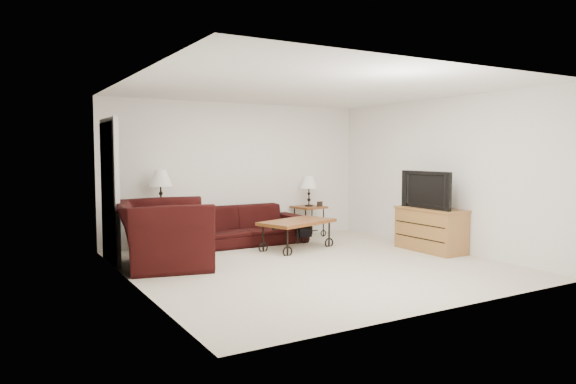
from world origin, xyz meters
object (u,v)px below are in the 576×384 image
Objects in this scene: sofa at (241,226)px; side_table_left at (162,230)px; lamp_right at (309,191)px; backpack at (301,229)px; television at (430,190)px; side_table_right at (309,221)px; tv_stand at (430,230)px; armchair at (164,234)px; coffee_table at (297,235)px; lamp_left at (161,190)px.

side_table_left is at bearing 172.46° from sofa.
lamp_right is 1.17× the size of backpack.
television is 2.34m from backpack.
television is (0.87, -2.29, 0.72)m from side_table_right.
sofa is 1.95× the size of tv_stand.
side_table_left is 1.14× the size of lamp_right.
coffee_table is at bearing -72.36° from armchair.
side_table_left is 1.14× the size of side_table_right.
lamp_right is at bearing -159.11° from television.
tv_stand is at bearing -91.55° from armchair.
backpack is (-0.53, -0.57, -0.04)m from side_table_right.
armchair is at bearing -104.38° from television.
side_table_left is 2.92m from lamp_right.
side_table_left is at bearing 180.00° from side_table_right.
side_table_left is 2.87m from side_table_right.
lamp_right is 2.51m from tv_stand.
coffee_table is at bearing -27.75° from lamp_left.
coffee_table is (1.98, -1.04, -0.75)m from lamp_left.
lamp_left is 2.52m from backpack.
television reaches higher than coffee_table.
backpack reaches higher than coffee_table.
lamp_left is 4.39m from television.
lamp_left reaches higher than tv_stand.
lamp_right is 2.45m from television.
lamp_left is 2.36m from coffee_table.
tv_stand is (1.79, -1.25, 0.11)m from coffee_table.
sofa is at bearing -131.43° from television.
armchair is 2.88× the size of backpack.
armchair is 2.77m from backpack.
sofa is at bearing 138.81° from tv_stand.
sofa reaches higher than side_table_left.
backpack is (0.37, 0.47, 0.01)m from coffee_table.
coffee_table is (1.98, -1.04, -0.09)m from side_table_left.
television reaches higher than side_table_left.
television is at bearing -91.62° from armchair.
sofa is 3.45× the size of lamp_left.
coffee_table is 2.29m from television.
lamp_right reaches higher than armchair.
coffee_table is 1.22× the size of television.
lamp_left reaches higher than armchair.
armchair reaches higher than side_table_left.
side_table_right is 1.17× the size of backpack.
television reaches higher than backpack.
side_table_right is at bearing 0.00° from lamp_left.
lamp_left is 0.57× the size of tv_stand.
lamp_right is at bearing 0.00° from lamp_left.
armchair is 1.36× the size of television.
lamp_left is 1.39m from armchair.
backpack is at bearing -63.31° from armchair.
tv_stand reaches higher than sofa.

